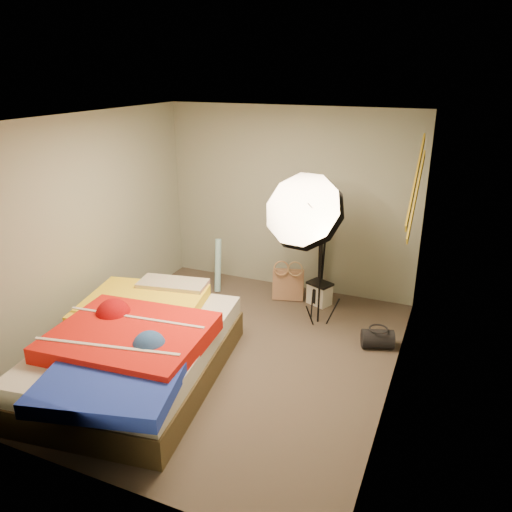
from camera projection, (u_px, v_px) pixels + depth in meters
The scene contains 15 objects.
floor at pixel (226, 353), 5.49m from camera, with size 4.00×4.00×0.00m, color #51453C.
ceiling at pixel (221, 119), 4.60m from camera, with size 4.00×4.00×0.00m, color silver.
wall_back at pixel (289, 201), 6.77m from camera, with size 3.50×3.50×0.00m, color gray.
wall_front at pixel (90, 339), 3.32m from camera, with size 3.50×3.50×0.00m, color gray.
wall_left at pixel (86, 226), 5.68m from camera, with size 4.00×4.00×0.00m, color gray.
wall_right at pixel (401, 272), 4.41m from camera, with size 4.00×4.00×0.00m, color gray.
tote_bag at pixel (288, 285), 6.71m from camera, with size 0.41×0.12×0.41m, color #AA7C5E.
wrapping_roll at pixel (218, 265), 6.92m from camera, with size 0.08×0.08×0.74m, color #4FBCD0.
camera_case at pixel (319, 294), 6.58m from camera, with size 0.28×0.20×0.28m, color silver.
duffel_bag at pixel (378, 339), 5.57m from camera, with size 0.21×0.21×0.35m, color black.
wall_stripe_upper at pixel (416, 181), 4.68m from camera, with size 0.02×1.10×0.10m, color gold.
wall_stripe_lower at pixel (416, 195), 4.97m from camera, with size 0.02×1.10×0.10m, color gold.
bed at pixel (136, 349), 4.94m from camera, with size 1.93×2.58×0.66m.
photo_umbrella at pixel (306, 213), 5.66m from camera, with size 1.18×0.92×1.94m.
camera_tripod at pixel (322, 249), 6.68m from camera, with size 0.07×0.07×1.17m.
Camera 1 is at (2.15, -4.25, 2.95)m, focal length 35.00 mm.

